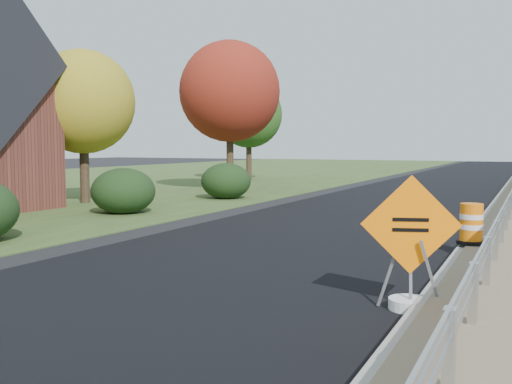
% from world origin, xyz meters
% --- Properties ---
extents(ground, '(140.00, 140.00, 0.00)m').
position_xyz_m(ground, '(0.00, 0.00, 0.00)').
color(ground, black).
rests_on(ground, ground).
extents(grass_verge_near, '(30.00, 120.00, 0.03)m').
position_xyz_m(grass_verge_near, '(-24.00, 10.00, 0.01)').
color(grass_verge_near, '#354D21').
rests_on(grass_verge_near, ground).
extents(milled_overlay, '(7.20, 120.00, 0.01)m').
position_xyz_m(milled_overlay, '(-4.40, 10.00, 0.01)').
color(milled_overlay, black).
rests_on(milled_overlay, ground).
extents(hedge_mid, '(2.09, 2.09, 1.52)m').
position_xyz_m(hedge_mid, '(-11.50, 0.00, 0.76)').
color(hedge_mid, black).
rests_on(hedge_mid, ground).
extents(hedge_north, '(2.09, 2.09, 1.52)m').
position_xyz_m(hedge_north, '(-11.00, 6.00, 0.76)').
color(hedge_north, black).
rests_on(hedge_north, ground).
extents(tree_near_yellow, '(3.96, 3.96, 5.88)m').
position_xyz_m(tree_near_yellow, '(-15.00, 2.00, 3.89)').
color(tree_near_yellow, '#473523').
rests_on(tree_near_yellow, ground).
extents(tree_near_red, '(4.95, 4.95, 7.35)m').
position_xyz_m(tree_near_red, '(-13.00, 10.00, 4.86)').
color(tree_near_red, '#473523').
rests_on(tree_near_red, ground).
extents(tree_near_back, '(4.29, 4.29, 6.37)m').
position_xyz_m(tree_near_back, '(-16.00, 18.00, 4.21)').
color(tree_near_back, '#473523').
rests_on(tree_near_back, ground).
extents(caution_sign, '(1.28, 0.56, 1.85)m').
position_xyz_m(caution_sign, '(-0.90, -7.00, 0.47)').
color(caution_sign, white).
rests_on(caution_sign, ground).
extents(barrel_median_near, '(0.57, 0.57, 0.83)m').
position_xyz_m(barrel_median_near, '(-0.55, -2.47, 0.63)').
color(barrel_median_near, black).
rests_on(barrel_median_near, median).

